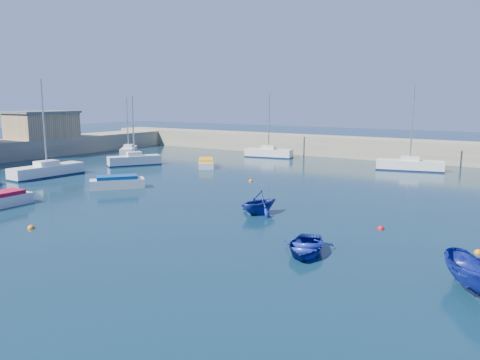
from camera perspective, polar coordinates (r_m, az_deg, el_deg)
The scene contains 18 objects.
ground at distance 23.33m, azimuth -13.60°, elevation -9.51°, with size 220.00×220.00×0.00m, color #0C2534.
back_wall at distance 63.33m, azimuth 18.38°, elevation 3.54°, with size 96.00×4.50×2.60m, color gray.
left_quay at distance 67.23m, azimuth -27.06°, elevation 3.22°, with size 6.00×62.00×2.40m, color gray.
brick_shed_a at distance 70.16m, azimuth -22.98°, elevation 6.12°, with size 6.00×8.00×3.40m, color #9D815B.
sailboat_2 at distance 50.62m, azimuth -22.47°, elevation 1.10°, with size 2.21×7.41×9.62m.
sailboat_3 at distance 56.24m, azimuth -12.75°, elevation 2.39°, with size 4.50×6.05×8.06m.
sailboat_4 at distance 68.21m, azimuth -13.43°, elevation 3.54°, with size 5.07×5.70×7.85m.
sailboat_5 at distance 62.78m, azimuth 3.51°, elevation 3.34°, with size 6.53×2.88×8.37m.
sailboat_6 at distance 54.21m, azimuth 19.98°, elevation 1.75°, with size 7.22×3.54×9.10m.
motorboat_1 at distance 41.96m, azimuth -14.74°, elevation -0.28°, with size 4.11×4.55×1.12m.
motorboat_2 at distance 53.85m, azimuth -4.16°, elevation 2.10°, with size 4.17×4.72×0.97m.
dinghy_center at distance 23.77m, azimuth 7.98°, elevation -7.99°, with size 2.62×3.67×0.76m, color navy.
dinghy_left at distance 31.45m, azimuth 2.29°, elevation -2.72°, with size 2.63×3.05×1.61m, color navy.
dinghy_right at distance 21.01m, azimuth 26.54°, elevation -10.38°, with size 1.41×3.74×1.45m, color navy.
buoy_0 at distance 30.75m, azimuth -24.11°, elevation -5.41°, with size 0.43×0.43×0.43m, color orange.
buoy_1 at distance 29.22m, azimuth 16.78°, elevation -5.73°, with size 0.39×0.39×0.39m, color #AF0D13.
buoy_2 at distance 26.56m, azimuth 27.03°, elevation -7.95°, with size 0.40×0.40×0.40m, color orange.
buoy_3 at distance 44.21m, azimuth 1.32°, elevation -0.15°, with size 0.38×0.38×0.38m, color orange.
Camera 1 is at (16.30, -14.87, 7.57)m, focal length 35.00 mm.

